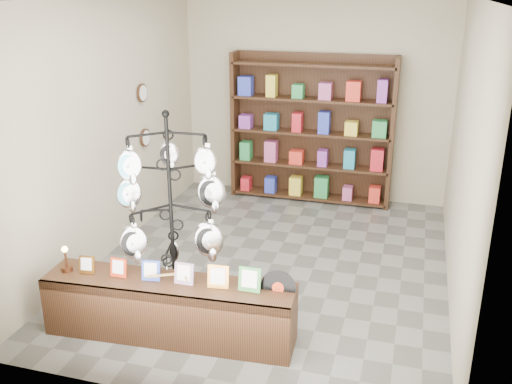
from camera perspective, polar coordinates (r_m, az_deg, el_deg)
ground at (r=6.84m, az=1.59°, el=-7.15°), size 5.00×5.00×0.00m
room_envelope at (r=6.22m, az=1.75°, el=8.19°), size 5.00×5.00×5.00m
display_tree at (r=5.30m, az=-8.53°, el=-1.31°), size 1.15×1.15×2.11m
front_shelf at (r=5.47m, az=-8.62°, el=-11.47°), size 2.37×0.63×0.83m
back_shelving at (r=8.59m, az=5.54°, el=5.82°), size 2.42×0.36×2.20m
wall_clocks at (r=7.72m, az=-11.17°, el=7.50°), size 0.03×0.24×0.84m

